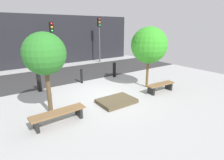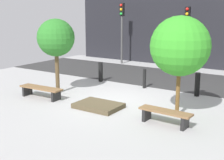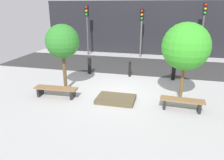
{
  "view_description": "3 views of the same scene",
  "coord_description": "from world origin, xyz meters",
  "px_view_note": "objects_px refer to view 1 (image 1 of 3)",
  "views": [
    {
      "loc": [
        -4.2,
        -6.53,
        3.19
      ],
      "look_at": [
        -0.21,
        -0.86,
        1.07
      ],
      "focal_mm": 28.0,
      "sensor_mm": 36.0,
      "label": 1
    },
    {
      "loc": [
        6.19,
        -9.38,
        3.37
      ],
      "look_at": [
        0.37,
        -0.6,
        1.0
      ],
      "focal_mm": 50.0,
      "sensor_mm": 36.0,
      "label": 2
    },
    {
      "loc": [
        1.86,
        -9.07,
        3.79
      ],
      "look_at": [
        -0.19,
        -0.81,
        0.88
      ],
      "focal_mm": 35.0,
      "sensor_mm": 36.0,
      "label": 3
    }
  ],
  "objects_px": {
    "bollard_left": "(82,76)",
    "bollard_center": "(114,70)",
    "bollard_far_left": "(39,83)",
    "planter_bed": "(117,101)",
    "bench_left": "(59,115)",
    "tree_behind_left_bench": "(45,54)",
    "tree_behind_right_bench": "(149,45)",
    "traffic_light_mid_east": "(99,32)",
    "traffic_light_mid_west": "(52,37)",
    "bench_right": "(160,86)"
  },
  "relations": [
    {
      "from": "bench_left",
      "to": "bollard_far_left",
      "type": "height_order",
      "value": "bollard_far_left"
    },
    {
      "from": "bench_left",
      "to": "bollard_center",
      "type": "relative_size",
      "value": 1.99
    },
    {
      "from": "bench_left",
      "to": "traffic_light_mid_west",
      "type": "relative_size",
      "value": 0.53
    },
    {
      "from": "bench_left",
      "to": "tree_behind_left_bench",
      "type": "distance_m",
      "value": 2.16
    },
    {
      "from": "bench_right",
      "to": "traffic_light_mid_east",
      "type": "height_order",
      "value": "traffic_light_mid_east"
    },
    {
      "from": "bollard_center",
      "to": "traffic_light_mid_west",
      "type": "bearing_deg",
      "value": 115.69
    },
    {
      "from": "bench_right",
      "to": "bollard_far_left",
      "type": "bearing_deg",
      "value": 146.46
    },
    {
      "from": "tree_behind_right_bench",
      "to": "tree_behind_left_bench",
      "type": "bearing_deg",
      "value": -180.0
    },
    {
      "from": "bench_right",
      "to": "traffic_light_mid_east",
      "type": "bearing_deg",
      "value": 81.86
    },
    {
      "from": "bollard_far_left",
      "to": "tree_behind_right_bench",
      "type": "bearing_deg",
      "value": -28.44
    },
    {
      "from": "bollard_left",
      "to": "traffic_light_mid_east",
      "type": "height_order",
      "value": "traffic_light_mid_east"
    },
    {
      "from": "tree_behind_right_bench",
      "to": "bollard_left",
      "type": "xyz_separation_m",
      "value": [
        -2.62,
        2.7,
        -1.84
      ]
    },
    {
      "from": "bench_right",
      "to": "bollard_left",
      "type": "distance_m",
      "value": 4.48
    },
    {
      "from": "tree_behind_right_bench",
      "to": "bollard_left",
      "type": "height_order",
      "value": "tree_behind_right_bench"
    },
    {
      "from": "bollard_far_left",
      "to": "planter_bed",
      "type": "bearing_deg",
      "value": -55.47
    },
    {
      "from": "bollard_center",
      "to": "bollard_far_left",
      "type": "bearing_deg",
      "value": 180.0
    },
    {
      "from": "bench_right",
      "to": "planter_bed",
      "type": "bearing_deg",
      "value": 178.22
    },
    {
      "from": "planter_bed",
      "to": "traffic_light_mid_west",
      "type": "xyz_separation_m",
      "value": [
        0.0,
        8.36,
        2.37
      ]
    },
    {
      "from": "bollard_center",
      "to": "traffic_light_mid_west",
      "type": "height_order",
      "value": "traffic_light_mid_west"
    },
    {
      "from": "tree_behind_left_bench",
      "to": "tree_behind_right_bench",
      "type": "relative_size",
      "value": 0.95
    },
    {
      "from": "bollard_far_left",
      "to": "bollard_left",
      "type": "relative_size",
      "value": 1.09
    },
    {
      "from": "bollard_far_left",
      "to": "traffic_light_mid_east",
      "type": "xyz_separation_m",
      "value": [
        6.6,
        4.92,
        2.26
      ]
    },
    {
      "from": "bollard_left",
      "to": "traffic_light_mid_west",
      "type": "xyz_separation_m",
      "value": [
        0.0,
        4.92,
        2.03
      ]
    },
    {
      "from": "tree_behind_right_bench",
      "to": "bollard_left",
      "type": "relative_size",
      "value": 3.78
    },
    {
      "from": "bench_left",
      "to": "tree_behind_right_bench",
      "type": "xyz_separation_m",
      "value": [
        5.24,
        0.94,
        1.95
      ]
    },
    {
      "from": "bench_right",
      "to": "bollard_center",
      "type": "relative_size",
      "value": 1.73
    },
    {
      "from": "bollard_center",
      "to": "planter_bed",
      "type": "bearing_deg",
      "value": -124.53
    },
    {
      "from": "bench_right",
      "to": "tree_behind_left_bench",
      "type": "xyz_separation_m",
      "value": [
        -5.24,
        0.94,
        1.95
      ]
    },
    {
      "from": "bollard_left",
      "to": "traffic_light_mid_west",
      "type": "distance_m",
      "value": 5.32
    },
    {
      "from": "tree_behind_right_bench",
      "to": "traffic_light_mid_east",
      "type": "relative_size",
      "value": 0.81
    },
    {
      "from": "traffic_light_mid_east",
      "to": "planter_bed",
      "type": "bearing_deg",
      "value": -116.89
    },
    {
      "from": "traffic_light_mid_west",
      "to": "bollard_far_left",
      "type": "bearing_deg",
      "value": -115.69
    },
    {
      "from": "bollard_center",
      "to": "traffic_light_mid_east",
      "type": "distance_m",
      "value": 5.72
    },
    {
      "from": "bollard_left",
      "to": "bollard_center",
      "type": "relative_size",
      "value": 0.89
    },
    {
      "from": "bollard_left",
      "to": "bollard_center",
      "type": "xyz_separation_m",
      "value": [
        2.37,
        0.0,
        0.05
      ]
    },
    {
      "from": "bench_left",
      "to": "traffic_light_mid_west",
      "type": "bearing_deg",
      "value": 70.4
    },
    {
      "from": "bench_left",
      "to": "bollard_center",
      "type": "xyz_separation_m",
      "value": [
        4.98,
        3.64,
        0.16
      ]
    },
    {
      "from": "bollard_left",
      "to": "planter_bed",
      "type": "bearing_deg",
      "value": -90.0
    },
    {
      "from": "bench_right",
      "to": "bollard_left",
      "type": "xyz_separation_m",
      "value": [
        -2.62,
        3.64,
        0.11
      ]
    },
    {
      "from": "tree_behind_right_bench",
      "to": "bollard_far_left",
      "type": "bearing_deg",
      "value": 151.56
    },
    {
      "from": "bollard_left",
      "to": "bench_left",
      "type": "bearing_deg",
      "value": -125.74
    },
    {
      "from": "bench_right",
      "to": "tree_behind_left_bench",
      "type": "distance_m",
      "value": 5.67
    },
    {
      "from": "bollard_center",
      "to": "tree_behind_left_bench",
      "type": "bearing_deg",
      "value": -151.56
    },
    {
      "from": "planter_bed",
      "to": "bollard_left",
      "type": "xyz_separation_m",
      "value": [
        0.0,
        3.44,
        0.34
      ]
    },
    {
      "from": "bench_left",
      "to": "tree_behind_left_bench",
      "type": "height_order",
      "value": "tree_behind_left_bench"
    },
    {
      "from": "tree_behind_left_bench",
      "to": "bollard_center",
      "type": "distance_m",
      "value": 5.94
    },
    {
      "from": "bench_left",
      "to": "tree_behind_left_bench",
      "type": "bearing_deg",
      "value": 87.41
    },
    {
      "from": "tree_behind_left_bench",
      "to": "tree_behind_right_bench",
      "type": "distance_m",
      "value": 5.24
    },
    {
      "from": "planter_bed",
      "to": "bollard_center",
      "type": "height_order",
      "value": "bollard_center"
    },
    {
      "from": "bollard_left",
      "to": "traffic_light_mid_east",
      "type": "xyz_separation_m",
      "value": [
        4.24,
        4.92,
        2.3
      ]
    }
  ]
}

